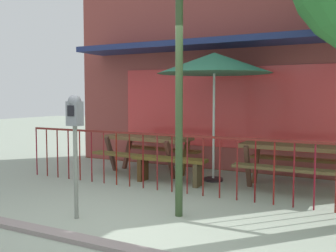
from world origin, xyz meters
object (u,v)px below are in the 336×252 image
picnic_table_right (295,154)px  street_lamp (179,31)px  picnic_table_left (147,144)px  patio_bench (169,164)px  parking_meter_near (75,123)px  patio_umbrella (214,64)px

picnic_table_right → street_lamp: 3.12m
street_lamp → picnic_table_left: bearing=129.1°
picnic_table_right → patio_bench: bearing=-163.9°
picnic_table_left → patio_bench: picnic_table_left is taller
parking_meter_near → patio_bench: bearing=87.5°
picnic_table_right → patio_bench: (-2.10, -0.61, -0.26)m
patio_bench → street_lamp: 2.88m
picnic_table_right → street_lamp: street_lamp is taller
picnic_table_right → street_lamp: (-1.07, -2.29, 1.83)m
patio_bench → parking_meter_near: bearing=-92.5°
street_lamp → patio_umbrella: bearing=100.3°
patio_bench → parking_meter_near: size_ratio=0.87×
patio_bench → picnic_table_right: bearing=16.1°
picnic_table_right → parking_meter_near: (-2.21, -3.02, 0.63)m
picnic_table_right → picnic_table_left: bearing=179.4°
picnic_table_right → patio_bench: size_ratio=1.29×
picnic_table_left → patio_bench: 1.09m
patio_bench → street_lamp: street_lamp is taller
picnic_table_left → patio_umbrella: patio_umbrella is taller
picnic_table_left → street_lamp: 3.50m
picnic_table_left → parking_meter_near: bearing=-76.2°
patio_bench → parking_meter_near: 2.57m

